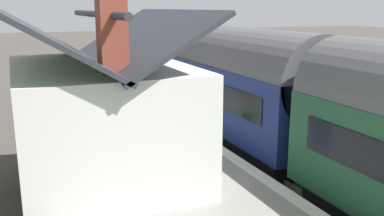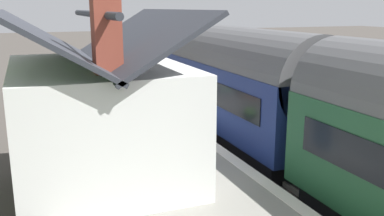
{
  "view_description": "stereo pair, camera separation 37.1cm",
  "coord_description": "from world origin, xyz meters",
  "px_view_note": "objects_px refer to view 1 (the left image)",
  "views": [
    {
      "loc": [
        -12.45,
        6.75,
        5.01
      ],
      "look_at": [
        -0.13,
        1.5,
        1.8
      ],
      "focal_mm": 39.48,
      "sensor_mm": 36.0,
      "label": 1
    },
    {
      "loc": [
        -12.59,
        6.41,
        5.01
      ],
      "look_at": [
        -0.13,
        1.5,
        1.8
      ],
      "focal_mm": 39.48,
      "sensor_mm": 36.0,
      "label": 2
    }
  ],
  "objects_px": {
    "station_sign_board": "(197,113)",
    "planter_under_sign": "(181,125)",
    "bench_near_building": "(100,90)",
    "planter_corner_building": "(51,92)",
    "planter_edge_far": "(113,103)",
    "station_building": "(101,115)",
    "planter_bench_left": "(90,100)",
    "train": "(318,111)",
    "lamp_post_platform": "(141,43)",
    "planter_bench_right": "(81,108)"
  },
  "relations": [
    {
      "from": "planter_edge_far",
      "to": "station_sign_board",
      "type": "relative_size",
      "value": 0.45
    },
    {
      "from": "bench_near_building",
      "to": "station_sign_board",
      "type": "xyz_separation_m",
      "value": [
        -8.31,
        -1.23,
        0.71
      ]
    },
    {
      "from": "planter_bench_left",
      "to": "lamp_post_platform",
      "type": "bearing_deg",
      "value": -109.58
    },
    {
      "from": "planter_under_sign",
      "to": "lamp_post_platform",
      "type": "xyz_separation_m",
      "value": [
        4.72,
        -0.06,
        2.38
      ]
    },
    {
      "from": "station_building",
      "to": "planter_corner_building",
      "type": "bearing_deg",
      "value": 2.72
    },
    {
      "from": "bench_near_building",
      "to": "planter_edge_far",
      "type": "xyz_separation_m",
      "value": [
        -2.2,
        -0.09,
        -0.17
      ]
    },
    {
      "from": "bench_near_building",
      "to": "planter_under_sign",
      "type": "distance_m",
      "value": 6.81
    },
    {
      "from": "planter_bench_right",
      "to": "planter_under_sign",
      "type": "relative_size",
      "value": 1.07
    },
    {
      "from": "planter_bench_left",
      "to": "station_sign_board",
      "type": "xyz_separation_m",
      "value": [
        -7.13,
        -1.92,
        0.87
      ]
    },
    {
      "from": "planter_edge_far",
      "to": "station_sign_board",
      "type": "distance_m",
      "value": 6.28
    },
    {
      "from": "train",
      "to": "bench_near_building",
      "type": "relative_size",
      "value": 14.73
    },
    {
      "from": "lamp_post_platform",
      "to": "train",
      "type": "bearing_deg",
      "value": -162.52
    },
    {
      "from": "bench_near_building",
      "to": "planter_bench_right",
      "type": "distance_m",
      "value": 2.67
    },
    {
      "from": "station_building",
      "to": "planter_bench_left",
      "type": "bearing_deg",
      "value": -7.1
    },
    {
      "from": "train",
      "to": "planter_corner_building",
      "type": "height_order",
      "value": "train"
    },
    {
      "from": "bench_near_building",
      "to": "station_sign_board",
      "type": "relative_size",
      "value": 0.9
    },
    {
      "from": "planter_bench_right",
      "to": "planter_corner_building",
      "type": "xyz_separation_m",
      "value": [
        3.06,
        0.86,
        0.16
      ]
    },
    {
      "from": "lamp_post_platform",
      "to": "station_sign_board",
      "type": "distance_m",
      "value": 6.56
    },
    {
      "from": "bench_near_building",
      "to": "planter_edge_far",
      "type": "bearing_deg",
      "value": -177.55
    },
    {
      "from": "station_building",
      "to": "planter_corner_building",
      "type": "distance_m",
      "value": 9.59
    },
    {
      "from": "planter_bench_right",
      "to": "planter_edge_far",
      "type": "relative_size",
      "value": 1.16
    },
    {
      "from": "planter_bench_left",
      "to": "planter_under_sign",
      "type": "distance_m",
      "value": 5.86
    },
    {
      "from": "planter_bench_right",
      "to": "lamp_post_platform",
      "type": "relative_size",
      "value": 0.21
    },
    {
      "from": "planter_corner_building",
      "to": "lamp_post_platform",
      "type": "xyz_separation_m",
      "value": [
        -2.64,
        -3.54,
        2.32
      ]
    },
    {
      "from": "lamp_post_platform",
      "to": "planter_corner_building",
      "type": "bearing_deg",
      "value": 53.3
    },
    {
      "from": "train",
      "to": "planter_bench_right",
      "type": "xyz_separation_m",
      "value": [
        7.87,
        5.29,
        -1.14
      ]
    },
    {
      "from": "train",
      "to": "lamp_post_platform",
      "type": "relative_size",
      "value": 5.25
    },
    {
      "from": "planter_under_sign",
      "to": "station_sign_board",
      "type": "height_order",
      "value": "station_sign_board"
    },
    {
      "from": "bench_near_building",
      "to": "planter_under_sign",
      "type": "bearing_deg",
      "value": -168.19
    },
    {
      "from": "train",
      "to": "planter_under_sign",
      "type": "bearing_deg",
      "value": 36.82
    },
    {
      "from": "planter_bench_left",
      "to": "lamp_post_platform",
      "type": "xyz_separation_m",
      "value": [
        -0.76,
        -2.14,
        2.44
      ]
    },
    {
      "from": "planter_corner_building",
      "to": "bench_near_building",
      "type": "bearing_deg",
      "value": -108.38
    },
    {
      "from": "bench_near_building",
      "to": "planter_bench_right",
      "type": "relative_size",
      "value": 1.72
    },
    {
      "from": "station_building",
      "to": "station_sign_board",
      "type": "height_order",
      "value": "station_building"
    },
    {
      "from": "planter_under_sign",
      "to": "lamp_post_platform",
      "type": "bearing_deg",
      "value": -0.74
    },
    {
      "from": "bench_near_building",
      "to": "planter_corner_building",
      "type": "xyz_separation_m",
      "value": [
        0.69,
        2.09,
        -0.04
      ]
    },
    {
      "from": "planter_bench_left",
      "to": "station_sign_board",
      "type": "relative_size",
      "value": 0.56
    },
    {
      "from": "train",
      "to": "planter_corner_building",
      "type": "relative_size",
      "value": 24.08
    },
    {
      "from": "station_building",
      "to": "planter_edge_far",
      "type": "height_order",
      "value": "station_building"
    },
    {
      "from": "bench_near_building",
      "to": "station_building",
      "type": "bearing_deg",
      "value": 169.49
    },
    {
      "from": "station_sign_board",
      "to": "planter_under_sign",
      "type": "bearing_deg",
      "value": -5.63
    },
    {
      "from": "station_sign_board",
      "to": "planter_edge_far",
      "type": "bearing_deg",
      "value": 10.55
    },
    {
      "from": "train",
      "to": "station_building",
      "type": "distance_m",
      "value": 5.88
    },
    {
      "from": "planter_edge_far",
      "to": "bench_near_building",
      "type": "bearing_deg",
      "value": 2.45
    },
    {
      "from": "train",
      "to": "bench_near_building",
      "type": "xyz_separation_m",
      "value": [
        10.23,
        4.06,
        -0.94
      ]
    },
    {
      "from": "planter_edge_far",
      "to": "planter_corner_building",
      "type": "xyz_separation_m",
      "value": [
        2.9,
        2.18,
        0.13
      ]
    },
    {
      "from": "train",
      "to": "lamp_post_platform",
      "type": "height_order",
      "value": "lamp_post_platform"
    },
    {
      "from": "train",
      "to": "planter_under_sign",
      "type": "height_order",
      "value": "train"
    },
    {
      "from": "station_building",
      "to": "planter_under_sign",
      "type": "height_order",
      "value": "station_building"
    },
    {
      "from": "train",
      "to": "planter_edge_far",
      "type": "xyz_separation_m",
      "value": [
        8.03,
        3.97,
        -1.11
      ]
    }
  ]
}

